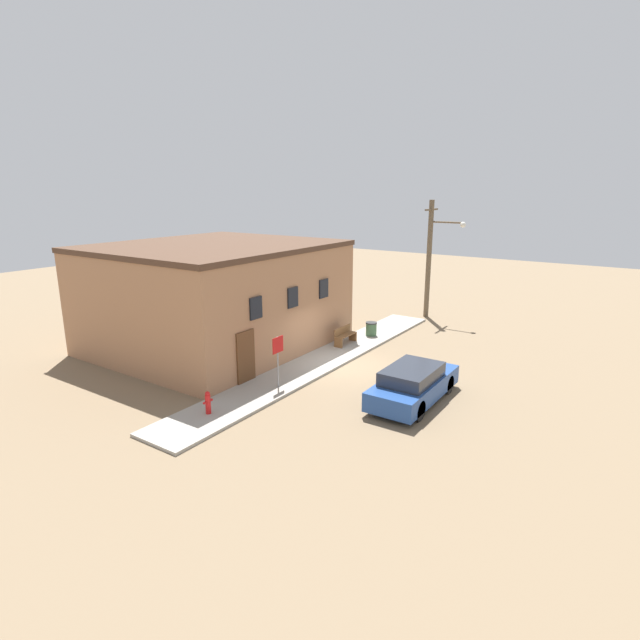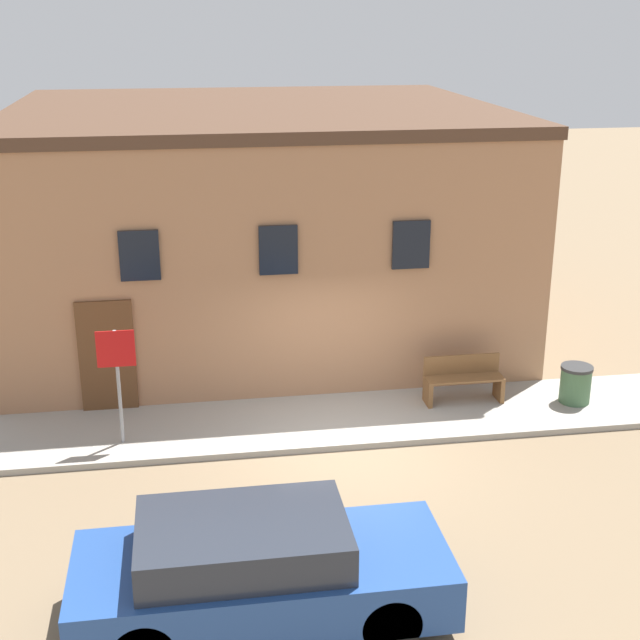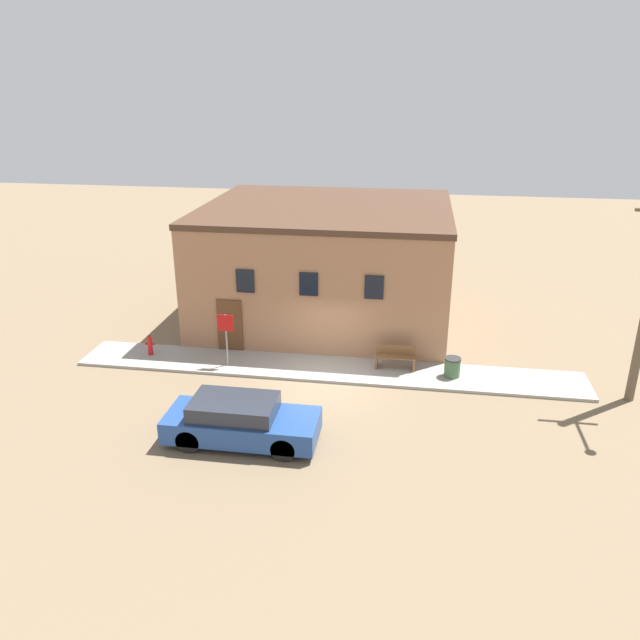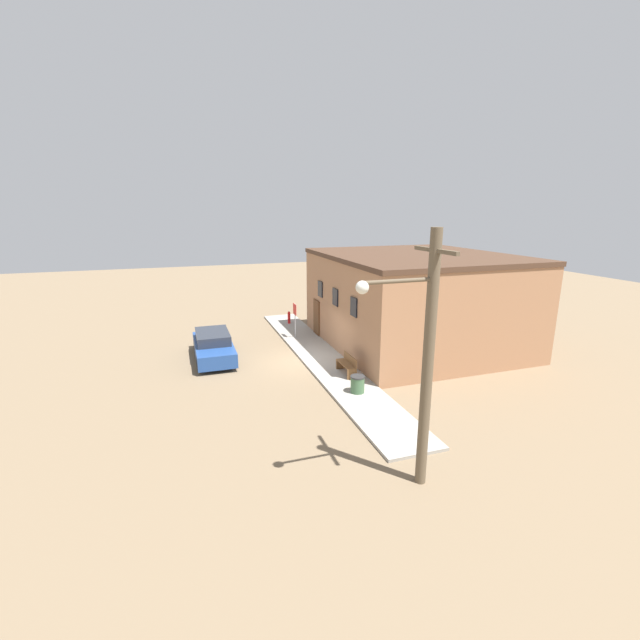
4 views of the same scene
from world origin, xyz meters
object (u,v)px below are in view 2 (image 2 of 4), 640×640
Objects in this scene: stop_sign at (117,366)px; trash_bin at (575,384)px; parked_car at (258,571)px; bench at (463,379)px.

stop_sign reaches higher than trash_bin.
parked_car reaches higher than trash_bin.
bench is 7.08m from parked_car.
stop_sign is at bearing -173.11° from bench.
bench is 2.10m from trash_bin.
parked_car is at bearing -68.79° from stop_sign.
trash_bin is at bearing -10.49° from bench.
stop_sign is 8.36m from trash_bin.
parked_car is (-4.36, -5.58, 0.13)m from bench.
bench is at bearing 52.01° from parked_car.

